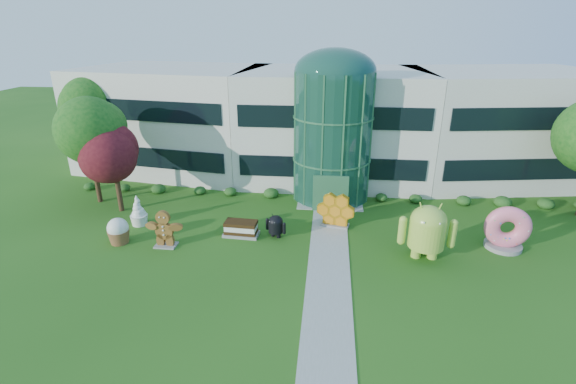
# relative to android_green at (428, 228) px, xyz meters

# --- Properties ---
(ground) EXTENTS (140.00, 140.00, 0.00)m
(ground) POSITION_rel_android_green_xyz_m (-5.64, -2.84, -1.94)
(ground) COLOR #215114
(ground) RESTS_ON ground
(building) EXTENTS (46.00, 15.00, 9.30)m
(building) POSITION_rel_android_green_xyz_m (-5.64, 15.16, 2.71)
(building) COLOR beige
(building) RESTS_ON ground
(atrium) EXTENTS (6.00, 6.00, 9.80)m
(atrium) POSITION_rel_android_green_xyz_m (-5.64, 9.16, 2.96)
(atrium) COLOR #194738
(atrium) RESTS_ON ground
(walkway) EXTENTS (2.40, 20.00, 0.04)m
(walkway) POSITION_rel_android_green_xyz_m (-5.64, -0.84, -1.92)
(walkway) COLOR #9E9E93
(walkway) RESTS_ON ground
(tree_red) EXTENTS (4.00, 4.00, 6.00)m
(tree_red) POSITION_rel_android_green_xyz_m (-21.14, 4.66, 1.06)
(tree_red) COLOR #3F0C14
(tree_red) RESTS_ON ground
(trees_backdrop) EXTENTS (52.00, 8.00, 8.40)m
(trees_backdrop) POSITION_rel_android_green_xyz_m (-5.64, 10.16, 2.26)
(trees_backdrop) COLOR #124B13
(trees_backdrop) RESTS_ON ground
(android_green) EXTENTS (3.54, 2.46, 3.88)m
(android_green) POSITION_rel_android_green_xyz_m (0.00, 0.00, 0.00)
(android_green) COLOR #A4CA40
(android_green) RESTS_ON ground
(android_black) EXTENTS (1.84, 1.58, 1.76)m
(android_black) POSITION_rel_android_green_xyz_m (-9.13, 1.69, -1.06)
(android_black) COLOR black
(android_black) RESTS_ON ground
(donut) EXTENTS (2.91, 1.70, 2.86)m
(donut) POSITION_rel_android_green_xyz_m (5.13, 1.69, -0.51)
(donut) COLOR #ED5A81
(donut) RESTS_ON ground
(gingerbread) EXTENTS (2.67, 1.09, 2.44)m
(gingerbread) POSITION_rel_android_green_xyz_m (-15.83, -0.22, -0.72)
(gingerbread) COLOR brown
(gingerbread) RESTS_ON ground
(ice_cream_sandwich) EXTENTS (2.37, 1.30, 1.02)m
(ice_cream_sandwich) POSITION_rel_android_green_xyz_m (-11.42, 1.63, -1.43)
(ice_cream_sandwich) COLOR black
(ice_cream_sandwich) RESTS_ON ground
(honeycomb) EXTENTS (2.88, 1.54, 2.15)m
(honeycomb) POSITION_rel_android_green_xyz_m (-5.26, 3.67, -0.87)
(honeycomb) COLOR orange
(honeycomb) RESTS_ON ground
(froyo) EXTENTS (1.47, 1.47, 2.16)m
(froyo) POSITION_rel_android_green_xyz_m (-18.77, 2.52, -0.86)
(froyo) COLOR white
(froyo) RESTS_ON ground
(cupcake) EXTENTS (1.59, 1.59, 1.70)m
(cupcake) POSITION_rel_android_green_xyz_m (-18.92, -0.10, -1.09)
(cupcake) COLOR white
(cupcake) RESTS_ON ground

